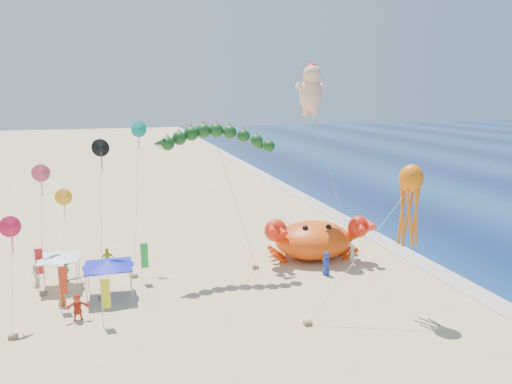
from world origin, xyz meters
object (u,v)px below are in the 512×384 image
dragon_kite (217,142)px  octopus_kite (409,199)px  canopy_white (59,255)px  crab_inflatable (314,239)px  cherub_kite (311,89)px  canopy_blue (108,263)px

dragon_kite → octopus_kite: bearing=-46.6°
octopus_kite → canopy_white: size_ratio=3.23×
crab_inflatable → cherub_kite: 12.78m
cherub_kite → crab_inflatable: bearing=-100.8°
crab_inflatable → canopy_white: size_ratio=2.98×
dragon_kite → canopy_white: (-11.82, -0.11, -7.87)m
dragon_kite → cherub_kite: bearing=18.6°
canopy_blue → canopy_white: 4.43m
crab_inflatable → canopy_white: crab_inflatable is taller
cherub_kite → canopy_blue: 21.74m
octopus_kite → canopy_blue: 20.59m
dragon_kite → cherub_kite: cherub_kite is taller
dragon_kite → octopus_kite: dragon_kite is taller
canopy_blue → canopy_white: (-3.46, 2.77, -0.00)m
dragon_kite → cherub_kite: 10.19m
dragon_kite → cherub_kite: (8.90, 2.99, 3.98)m
cherub_kite → octopus_kite: (1.14, -13.61, -6.80)m
crab_inflatable → cherub_kite: cherub_kite is taller
octopus_kite → cherub_kite: bearing=94.8°
canopy_white → cherub_kite: bearing=8.5°
crab_inflatable → canopy_blue: 17.20m
cherub_kite → canopy_blue: bearing=-161.2°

